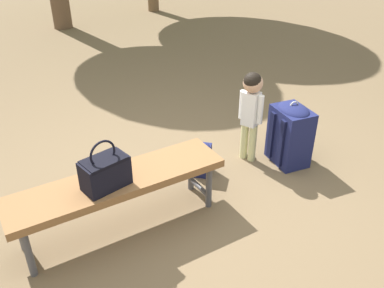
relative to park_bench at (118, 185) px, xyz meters
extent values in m
plane|color=brown|center=(0.52, 0.04, -0.39)|extent=(40.00, 40.00, 0.00)
cube|color=brown|center=(0.00, 0.00, 0.03)|extent=(1.65, 0.68, 0.06)
cylinder|color=#47474C|center=(0.71, 0.01, -0.20)|extent=(0.05, 0.05, 0.39)
cylinder|color=#47474C|center=(0.66, -0.26, -0.20)|extent=(0.05, 0.05, 0.39)
cylinder|color=#47474C|center=(-0.66, 0.26, -0.20)|extent=(0.05, 0.05, 0.39)
cylinder|color=#47474C|center=(-0.71, -0.01, -0.20)|extent=(0.05, 0.05, 0.39)
cylinder|color=#47474C|center=(0.69, -0.13, -0.29)|extent=(0.09, 0.28, 0.04)
cylinder|color=#47474C|center=(-0.69, 0.13, -0.29)|extent=(0.09, 0.28, 0.04)
cube|color=black|center=(-0.11, -0.03, 0.17)|extent=(0.32, 0.19, 0.22)
cube|color=black|center=(-0.11, -0.03, 0.27)|extent=(0.29, 0.19, 0.02)
torus|color=black|center=(-0.11, -0.03, 0.33)|extent=(0.20, 0.02, 0.20)
cylinder|color=#CCCC8C|center=(1.43, 0.05, -0.21)|extent=(0.07, 0.07, 0.38)
cylinder|color=#CCCC8C|center=(1.45, -0.03, -0.21)|extent=(0.07, 0.07, 0.38)
ellipsoid|color=white|center=(1.45, 0.06, -0.37)|extent=(0.10, 0.07, 0.04)
ellipsoid|color=white|center=(1.47, -0.03, -0.37)|extent=(0.10, 0.07, 0.04)
cube|color=white|center=(1.44, 0.01, 0.14)|extent=(0.14, 0.16, 0.32)
cylinder|color=white|center=(1.42, 0.10, 0.16)|extent=(0.05, 0.05, 0.27)
cylinder|color=white|center=(1.46, -0.08, 0.16)|extent=(0.05, 0.05, 0.27)
sphere|color=tan|center=(1.44, 0.01, 0.39)|extent=(0.18, 0.18, 0.18)
sphere|color=black|center=(1.43, 0.01, 0.41)|extent=(0.16, 0.16, 0.16)
cube|color=#191E4C|center=(1.70, -0.27, -0.12)|extent=(0.38, 0.44, 0.55)
ellipsoid|color=#191E4C|center=(1.70, -0.27, 0.14)|extent=(0.36, 0.42, 0.12)
cube|color=black|center=(1.84, -0.32, -0.20)|extent=(0.12, 0.26, 0.25)
cube|color=black|center=(1.58, -0.15, -0.12)|extent=(0.04, 0.07, 0.47)
cube|color=black|center=(1.53, -0.30, -0.12)|extent=(0.04, 0.07, 0.47)
torus|color=#B2B2B7|center=(1.70, -0.27, 0.19)|extent=(0.09, 0.04, 0.09)
cube|color=#191E4C|center=(0.95, 0.12, -0.26)|extent=(0.23, 0.22, 0.27)
ellipsoid|color=#191E4C|center=(0.95, 0.12, -0.12)|extent=(0.22, 0.21, 0.06)
cube|color=black|center=(1.00, 0.06, -0.30)|extent=(0.12, 0.09, 0.12)
cube|color=black|center=(0.94, 0.20, -0.26)|extent=(0.03, 0.03, 0.23)
cube|color=black|center=(0.87, 0.16, -0.26)|extent=(0.03, 0.03, 0.23)
torus|color=#B2B2B7|center=(0.95, 0.12, -0.10)|extent=(0.03, 0.04, 0.04)
camera|label=1|loc=(-1.20, -2.16, 1.78)|focal=38.57mm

